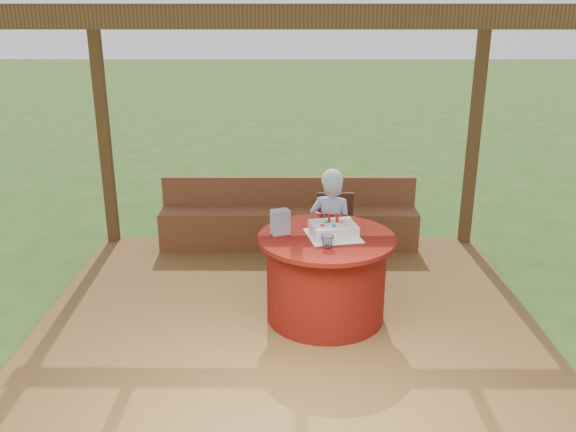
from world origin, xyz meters
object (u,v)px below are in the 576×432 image
object	(u,v)px
table	(326,277)
bench	(289,225)
elderly_woman	(331,228)
chair	(335,230)
birthday_cake	(333,230)
gift_bag	(280,222)
drinking_glass	(327,242)

from	to	relation	value
table	bench	bearing A→B (deg)	101.06
table	elderly_woman	size ratio (longest dim) A/B	1.00
chair	birthday_cake	distance (m)	1.14
chair	gift_bag	distance (m)	1.24
table	birthday_cake	xyz separation A→B (m)	(0.06, 0.01, 0.45)
bench	table	distance (m)	1.79
chair	drinking_glass	world-z (taller)	drinking_glass
table	birthday_cake	bearing A→B (deg)	6.46
bench	birthday_cake	size ratio (longest dim) A/B	5.74
gift_bag	drinking_glass	bearing A→B (deg)	-62.02
bench	elderly_woman	xyz separation A→B (m)	(0.43, -1.08, 0.36)
drinking_glass	elderly_woman	bearing A→B (deg)	84.35
elderly_woman	gift_bag	distance (m)	0.83
elderly_woman	drinking_glass	world-z (taller)	elderly_woman
gift_bag	drinking_glass	size ratio (longest dim) A/B	1.96
drinking_glass	birthday_cake	bearing A→B (deg)	76.33
table	chair	size ratio (longest dim) A/B	1.46
table	chair	xyz separation A→B (m)	(0.15, 1.07, 0.05)
table	drinking_glass	size ratio (longest dim) A/B	10.76
elderly_woman	birthday_cake	bearing A→B (deg)	-92.28
elderly_woman	drinking_glass	bearing A→B (deg)	-95.65
table	chair	bearing A→B (deg)	81.76
bench	table	world-z (taller)	bench
elderly_woman	chair	bearing A→B (deg)	79.74
chair	drinking_glass	distance (m)	1.40
elderly_woman	birthday_cake	size ratio (longest dim) A/B	2.35
table	drinking_glass	bearing A→B (deg)	-92.12
bench	chair	world-z (taller)	chair
chair	elderly_woman	bearing A→B (deg)	-100.26
chair	bench	bearing A→B (deg)	126.02
birthday_cake	bench	bearing A→B (deg)	102.86
chair	gift_bag	xyz separation A→B (m)	(-0.56, -1.01, 0.45)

